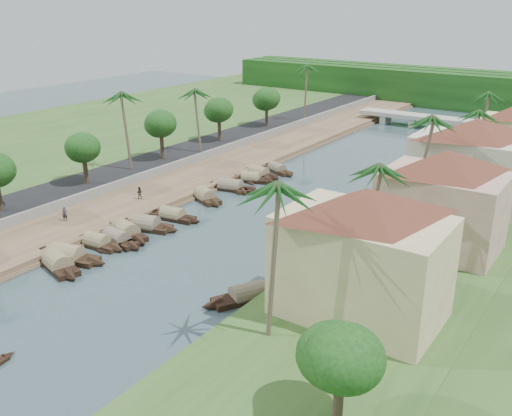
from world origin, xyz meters
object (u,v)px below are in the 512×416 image
Objects in this scene: bridge at (430,120)px; person_near at (65,214)px; building_near at (362,252)px; sampan_1 at (58,264)px.

person_near reaches higher than bridge.
bridge is at bearing 104.39° from building_near.
bridge is 3.37× the size of sampan_1.
building_near is at bearing 29.45° from sampan_1.
sampan_1 is at bearing -76.31° from person_near.
bridge is 75.32m from person_near.
person_near is (-35.54, 0.52, -4.78)m from building_near.
bridge reaches higher than sampan_1.
person_near is at bearing -102.69° from bridge.
bridge is 81.00m from sampan_1.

